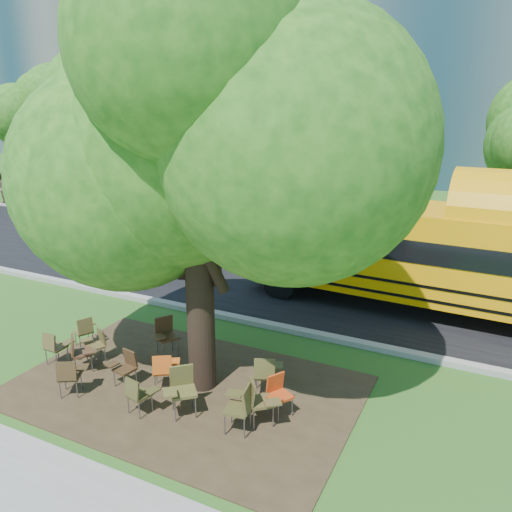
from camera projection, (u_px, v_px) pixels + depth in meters
The scene contains 31 objects.
ground at pixel (159, 368), 11.16m from camera, with size 160.00×160.00×0.00m, color #2B571B.
dirt_patch at pixel (184, 389), 10.30m from camera, with size 7.00×4.50×0.03m, color #382819.
asphalt_road at pixel (283, 275), 17.16m from camera, with size 80.00×8.00×0.04m, color black.
kerb_near at pixel (226, 316), 13.71m from camera, with size 80.00×0.25×0.14m, color gray.
kerb_far at pixel (322, 245), 20.66m from camera, with size 80.00×0.25×0.14m, color gray.
building_main at pixel (333, 39), 42.23m from camera, with size 38.00×16.00×22.00m, color slate.
building_left at pixel (98, 66), 58.65m from camera, with size 26.00×14.00×20.00m, color slate.
bg_tree_0 at pixel (119, 126), 26.06m from camera, with size 5.20×5.20×7.18m.
bg_tree_1 at pixel (39, 109), 30.92m from camera, with size 6.00×6.00×8.40m.
bg_tree_2 at pixel (264, 133), 25.78m from camera, with size 4.80×4.80×6.62m.
main_tree at pixel (194, 128), 8.91m from camera, with size 7.20×7.20×8.85m.
school_bus at pixel (488, 260), 13.15m from camera, with size 12.17×3.19×2.95m.
chair_0 at pixel (55, 345), 11.11m from camera, with size 0.54×0.48×0.82m.
chair_1 at pixel (79, 350), 10.81m from camera, with size 0.74×0.59×0.86m.
chair_2 at pixel (70, 374), 9.91m from camera, with size 0.56×0.69×0.84m.
chair_3 at pixel (125, 365), 10.30m from camera, with size 0.57×0.47×0.79m.
chair_4 at pixel (138, 392), 9.30m from camera, with size 0.59×0.47×0.80m.
chair_5 at pixel (181, 386), 9.32m from camera, with size 0.66×0.83×0.97m.
chair_6 at pixel (241, 404), 8.81m from camera, with size 0.63×0.62×0.93m.
chair_7 at pixel (259, 398), 8.99m from camera, with size 0.78×0.62×0.91m.
chair_8 at pixel (85, 329), 11.95m from camera, with size 0.52×0.65×0.80m.
chair_9 at pixel (97, 342), 11.30m from camera, with size 0.65×0.51×0.78m.
chair_10 at pixel (165, 333), 11.54m from camera, with size 0.63×0.80×0.94m.
chair_11 at pixel (164, 368), 10.15m from camera, with size 0.55×0.69×0.83m.
chair_12 at pixel (278, 392), 9.31m from camera, with size 0.54×0.69×0.82m.
chair_13 at pixel (266, 372), 9.91m from camera, with size 0.61×0.71×0.90m.
black_car at pixel (150, 248), 17.64m from camera, with size 1.86×4.63×1.58m, color black.
bg_car_silver at pixel (57, 208), 24.69m from camera, with size 1.58×4.52×1.49m, color gray.
bg_car_red at pixel (167, 222), 22.42m from camera, with size 1.96×4.25×1.18m, color #500D12.
pedestrian_a at pixel (94, 195), 27.75m from camera, with size 0.61×0.40×1.67m, color navy.
pedestrian_b at pixel (0, 188), 29.47m from camera, with size 0.89×0.70×1.84m, color brown.
Camera 1 is at (6.34, -7.96, 5.64)m, focal length 35.00 mm.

